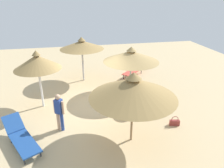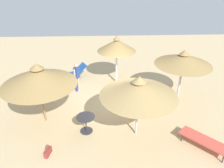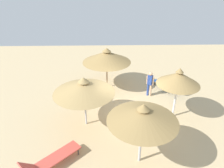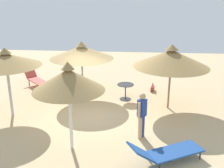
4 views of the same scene
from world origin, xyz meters
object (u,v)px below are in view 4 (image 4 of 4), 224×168
parasol_umbrella_front (171,58)px  lounge_chair_near_left (37,79)px  parasol_umbrella_far_left (82,52)px  handbag (152,88)px  side_table_round (125,89)px  lounge_chair_center (165,152)px  person_standing_near_right (142,113)px  parasol_umbrella_edge (6,60)px  parasol_umbrella_back (68,80)px

parasol_umbrella_front → lounge_chair_near_left: size_ratio=1.46×
parasol_umbrella_far_left → handbag: bearing=-163.5°
handbag → side_table_round: side_table_round is taller
parasol_umbrella_front → lounge_chair_center: parasol_umbrella_front is taller
person_standing_near_right → parasol_umbrella_front: bearing=-114.3°
lounge_chair_near_left → parasol_umbrella_front: bearing=161.6°
handbag → side_table_round: size_ratio=0.58×
parasol_umbrella_far_left → parasol_umbrella_front: size_ratio=0.95×
lounge_chair_center → side_table_round: lounge_chair_center is taller
parasol_umbrella_far_left → lounge_chair_near_left: size_ratio=1.38×
person_standing_near_right → parasol_umbrella_edge: bearing=-14.6°
parasol_umbrella_back → handbag: parasol_umbrella_back is taller
side_table_round → parasol_umbrella_far_left: bearing=-7.2°
parasol_umbrella_far_left → person_standing_near_right: parasol_umbrella_far_left is taller
side_table_round → parasol_umbrella_back: bearing=70.8°
lounge_chair_center → parasol_umbrella_front: bearing=-97.4°
lounge_chair_center → person_standing_near_right: (0.63, -1.34, 0.52)m
parasol_umbrella_front → lounge_chair_near_left: parasol_umbrella_front is taller
parasol_umbrella_far_left → lounge_chair_near_left: bearing=-22.7°
parasol_umbrella_far_left → side_table_round: bearing=172.8°
lounge_chair_center → side_table_round: (1.28, -4.64, 0.14)m
parasol_umbrella_back → parasol_umbrella_far_left: bearing=-83.4°
parasol_umbrella_far_left → parasol_umbrella_front: parasol_umbrella_front is taller
parasol_umbrella_front → side_table_round: size_ratio=4.08×
parasol_umbrella_front → side_table_round: 2.52m
parasol_umbrella_edge → parasol_umbrella_front: parasol_umbrella_edge is taller
parasol_umbrella_edge → handbag: (-5.55, -3.22, -2.05)m
parasol_umbrella_back → parasol_umbrella_front: bearing=-133.8°
parasol_umbrella_far_left → lounge_chair_center: 6.10m
person_standing_near_right → side_table_round: size_ratio=2.13×
parasol_umbrella_edge → person_standing_near_right: size_ratio=1.71×
parasol_umbrella_back → person_standing_near_right: bearing=-157.9°
person_standing_near_right → lounge_chair_center: bearing=115.2°
handbag → side_table_round: bearing=43.6°
person_standing_near_right → side_table_round: (0.64, -3.30, -0.38)m
parasol_umbrella_far_left → parasol_umbrella_back: (-0.51, 4.40, 0.14)m
parasol_umbrella_back → parasol_umbrella_front: size_ratio=0.91×
parasol_umbrella_back → lounge_chair_near_left: bearing=-60.7°
parasol_umbrella_front → lounge_chair_near_left: 6.85m
person_standing_near_right → handbag: size_ratio=3.69×
parasol_umbrella_front → person_standing_near_right: 3.02m
lounge_chair_near_left → side_table_round: lounge_chair_near_left is taller
parasol_umbrella_front → handbag: size_ratio=7.09×
lounge_chair_near_left → lounge_chair_center: bearing=134.2°
lounge_chair_center → handbag: (0.01, -5.85, -0.21)m
parasol_umbrella_far_left → side_table_round: 2.51m
lounge_chair_center → side_table_round: 4.82m
parasol_umbrella_far_left → parasol_umbrella_back: 4.43m
parasol_umbrella_edge → lounge_chair_center: parasol_umbrella_edge is taller
parasol_umbrella_back → lounge_chair_near_left: 6.52m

